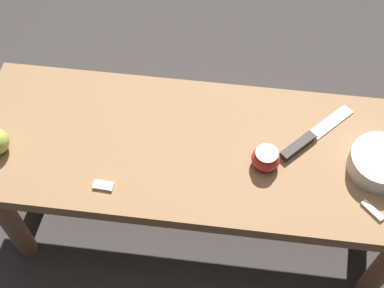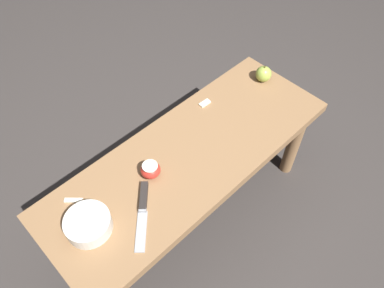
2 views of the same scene
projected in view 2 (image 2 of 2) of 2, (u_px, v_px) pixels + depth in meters
name	position (u px, v px, depth m)	size (l,w,h in m)	color
ground_plane	(190.00, 213.00, 1.74)	(8.00, 8.00, 0.00)	#383330
wooden_bench	(190.00, 165.00, 1.44)	(1.17, 0.43, 0.46)	olive
knife	(143.00, 205.00, 1.24)	(0.19, 0.20, 0.02)	#9EA0A5
apple_whole	(264.00, 74.00, 1.60)	(0.07, 0.07, 0.08)	#9EB747
apple_cut	(150.00, 170.00, 1.30)	(0.07, 0.07, 0.05)	red
apple_slice_near_knife	(205.00, 103.00, 1.54)	(0.05, 0.03, 0.01)	white
apple_slice_center	(74.00, 200.00, 1.25)	(0.05, 0.05, 0.01)	white
bowl	(88.00, 224.00, 1.18)	(0.15, 0.15, 0.05)	silver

